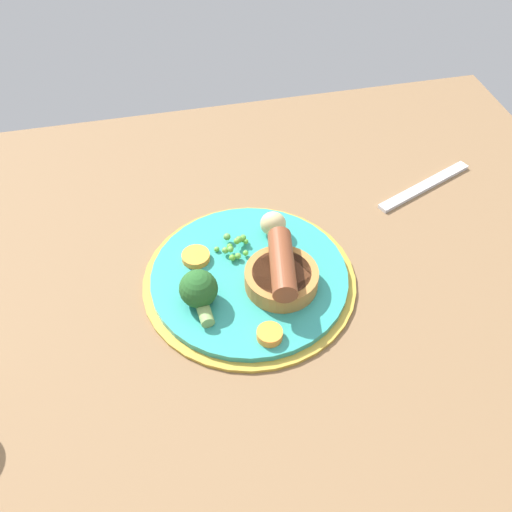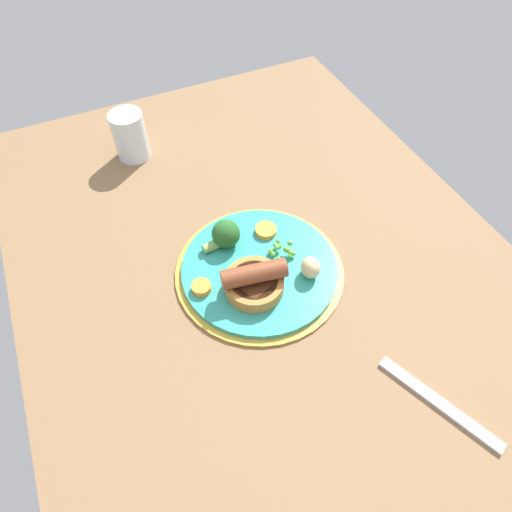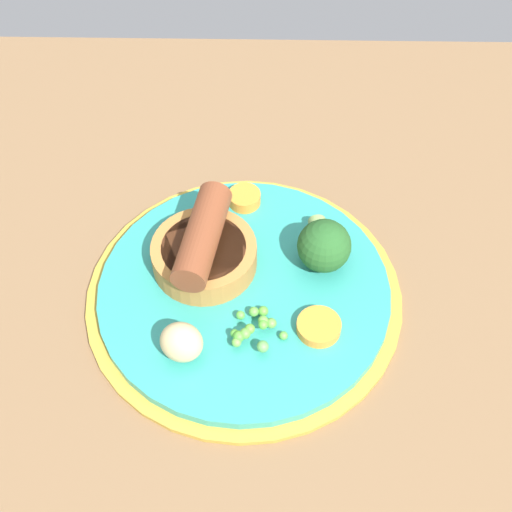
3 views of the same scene
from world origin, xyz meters
TOP-DOWN VIEW (x-y plane):
  - dining_table at (0.00, 0.00)cm, footprint 110.00×80.00cm
  - dinner_plate at (-1.69, 1.86)cm, footprint 27.60×27.60cm
  - sausage_pudding at (-5.23, 4.43)cm, footprint 9.23×10.31cm
  - pea_pile at (-0.79, -2.85)cm, footprint 4.71×4.54cm
  - broccoli_floret_near at (5.17, 4.97)cm, footprint 4.73×6.69cm
  - potato_chunk_1 at (-6.42, -4.78)cm, footprint 4.20×3.89cm
  - carrot_slice_0 at (-1.93, 11.92)cm, footprint 3.39×3.39cm
  - carrot_slice_1 at (4.60, -2.29)cm, footprint 4.56×4.56cm

SIDE VIEW (x-z plane):
  - dining_table at x=0.00cm, z-range 0.00..3.00cm
  - dinner_plate at x=-1.69cm, z-range 2.87..4.27cm
  - carrot_slice_1 at x=4.60cm, z-range 4.40..5.32cm
  - carrot_slice_0 at x=-1.93cm, z-range 4.40..5.56cm
  - pea_pile at x=-0.79cm, z-range 4.44..6.16cm
  - potato_chunk_1 at x=-6.42cm, z-range 4.40..7.99cm
  - sausage_pudding at x=-5.23cm, z-range 3.73..9.20cm
  - broccoli_floret_near at x=5.17cm, z-range 4.29..9.02cm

